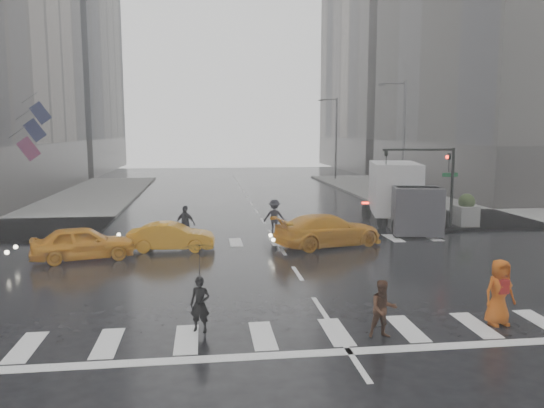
{
  "coord_description": "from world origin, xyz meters",
  "views": [
    {
      "loc": [
        -3.46,
        -19.38,
        5.39
      ],
      "look_at": [
        -0.73,
        2.0,
        2.42
      ],
      "focal_mm": 35.0,
      "sensor_mm": 36.0,
      "label": 1
    }
  ],
  "objects": [
    {
      "name": "planter_west",
      "position": [
        7.0,
        8.2,
        0.98
      ],
      "size": [
        1.1,
        1.1,
        1.8
      ],
      "color": "slate",
      "rests_on": "ground"
    },
    {
      "name": "ground",
      "position": [
        0.0,
        0.0,
        0.0
      ],
      "size": [
        120.0,
        120.0,
        0.0
      ],
      "primitive_type": "plane",
      "color": "black",
      "rests_on": "ground"
    },
    {
      "name": "pedestrian_far_a",
      "position": [
        -4.42,
        6.45,
        0.9
      ],
      "size": [
        1.23,
        1.07,
        1.79
      ],
      "primitive_type": "imported",
      "rotation": [
        0.0,
        0.0,
        2.64
      ],
      "color": "black",
      "rests_on": "ground"
    },
    {
      "name": "building_nw_far",
      "position": [
        -29.0,
        56.0,
        20.19
      ],
      "size": [
        26.05,
        26.05,
        44.0
      ],
      "color": "#5C5A55",
      "rests_on": "ground"
    },
    {
      "name": "taxi_mid",
      "position": [
        -5.0,
        4.64,
        0.64
      ],
      "size": [
        3.94,
        1.6,
        1.27
      ],
      "primitive_type": "imported",
      "rotation": [
        0.0,
        0.0,
        1.5
      ],
      "color": "orange",
      "rests_on": "ground"
    },
    {
      "name": "street_lamp_near",
      "position": [
        10.87,
        18.0,
        4.95
      ],
      "size": [
        2.15,
        0.22,
        9.0
      ],
      "color": "#59595B",
      "rests_on": "ground"
    },
    {
      "name": "pedestrian_far_b",
      "position": [
        0.17,
        7.98,
        0.91
      ],
      "size": [
        1.27,
        0.85,
        1.82
      ],
      "primitive_type": "imported",
      "rotation": [
        0.0,
        0.0,
        2.96
      ],
      "color": "black",
      "rests_on": "ground"
    },
    {
      "name": "road_markings",
      "position": [
        0.0,
        0.0,
        0.01
      ],
      "size": [
        18.0,
        48.0,
        0.01
      ],
      "primitive_type": null,
      "color": "silver",
      "rests_on": "ground"
    },
    {
      "name": "planter_mid",
      "position": [
        9.0,
        8.2,
        0.98
      ],
      "size": [
        1.1,
        1.1,
        1.8
      ],
      "color": "slate",
      "rests_on": "ground"
    },
    {
      "name": "building_ne_far",
      "position": [
        29.0,
        56.0,
        16.27
      ],
      "size": [
        26.05,
        26.05,
        36.0
      ],
      "color": "gray",
      "rests_on": "ground"
    },
    {
      "name": "flag_cluster",
      "position": [
        -15.08,
        18.5,
        5.64
      ],
      "size": [
        2.87,
        3.06,
        4.69
      ],
      "color": "#59595B",
      "rests_on": "ground"
    },
    {
      "name": "taxi_rear",
      "position": [
        2.28,
        4.62,
        0.76
      ],
      "size": [
        5.04,
        3.38,
        1.52
      ],
      "primitive_type": "imported",
      "rotation": [
        0.0,
        0.0,
        1.86
      ],
      "color": "orange",
      "rests_on": "ground"
    },
    {
      "name": "pedestrian_brown",
      "position": [
        1.12,
        -6.52,
        0.77
      ],
      "size": [
        0.75,
        0.59,
        1.54
      ],
      "primitive_type": "imported",
      "rotation": [
        0.0,
        0.0,
        0.0
      ],
      "color": "#402416",
      "rests_on": "ground"
    },
    {
      "name": "street_lamp_far",
      "position": [
        10.87,
        38.0,
        4.95
      ],
      "size": [
        2.15,
        0.22,
        9.0
      ],
      "color": "#59595B",
      "rests_on": "ground"
    },
    {
      "name": "traffic_signal_pole",
      "position": [
        9.01,
        8.01,
        3.22
      ],
      "size": [
        4.45,
        0.42,
        4.5
      ],
      "color": "black",
      "rests_on": "ground"
    },
    {
      "name": "sidewalk_ne",
      "position": [
        19.5,
        17.5,
        0.07
      ],
      "size": [
        35.0,
        35.0,
        0.15
      ],
      "primitive_type": "cube",
      "color": "slate",
      "rests_on": "ground"
    },
    {
      "name": "taxi_front",
      "position": [
        -8.58,
        3.34,
        0.72
      ],
      "size": [
        4.48,
        2.64,
        1.43
      ],
      "primitive_type": "imported",
      "rotation": [
        0.0,
        0.0,
        1.81
      ],
      "color": "orange",
      "rests_on": "ground"
    },
    {
      "name": "box_truck",
      "position": [
        7.41,
        8.94,
        1.92
      ],
      "size": [
        2.54,
        6.77,
        3.6
      ],
      "rotation": [
        0.0,
        0.0,
        -0.23
      ],
      "color": "#BDBDC0",
      "rests_on": "ground"
    },
    {
      "name": "pedestrian_black",
      "position": [
        -3.64,
        -5.47,
        1.66
      ],
      "size": [
        1.21,
        1.22,
        2.43
      ],
      "rotation": [
        0.0,
        0.0,
        -0.3
      ],
      "color": "black",
      "rests_on": "ground"
    },
    {
      "name": "pedestrian_orange",
      "position": [
        4.65,
        -6.02,
        0.94
      ],
      "size": [
        0.99,
        0.71,
        1.87
      ],
      "rotation": [
        0.0,
        0.0,
        0.13
      ],
      "color": "#C14F0D",
      "rests_on": "ground"
    },
    {
      "name": "planter_east",
      "position": [
        11.0,
        8.2,
        0.98
      ],
      "size": [
        1.1,
        1.1,
        1.8
      ],
      "color": "slate",
      "rests_on": "ground"
    }
  ]
}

